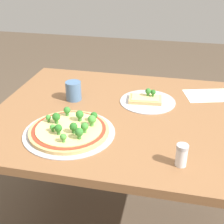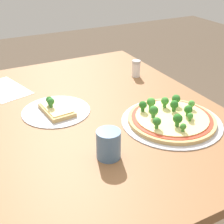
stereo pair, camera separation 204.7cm
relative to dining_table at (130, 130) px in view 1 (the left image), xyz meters
The scene contains 6 objects.
dining_table is the anchor object (origin of this frame).
pizza_tray_whole 0.32m from the dining_table, 45.46° to the left, with size 0.37×0.37×0.07m.
pizza_tray_slice 0.18m from the dining_table, 112.09° to the right, with size 0.27×0.27×0.06m.
drinking_cup 0.34m from the dining_table, 16.00° to the right, with size 0.08×0.08×0.09m, color #4C7099.
condiment_shaker 0.42m from the dining_table, 124.65° to the left, with size 0.04×0.04×0.08m.
paper_menu 0.47m from the dining_table, 142.97° to the right, with size 0.26×0.16×0.00m, color white.
Camera 1 is at (-0.19, 1.23, 1.40)m, focal length 50.00 mm.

